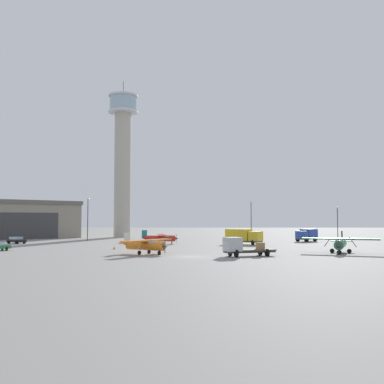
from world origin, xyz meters
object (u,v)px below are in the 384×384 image
(truck_flatbed_silver, at_px, (242,247))
(truck_box_blue, at_px, (307,234))
(car_black, at_px, (16,240))
(light_post_centre, at_px, (338,220))
(traffic_cone_near_left, at_px, (114,247))
(airplane_orange, at_px, (145,244))
(truck_box_yellow, at_px, (243,236))
(airplane_green, at_px, (340,243))
(light_post_north, at_px, (251,216))
(light_post_east, at_px, (88,216))
(control_tower, at_px, (123,154))
(airplane_red, at_px, (160,238))

(truck_flatbed_silver, relative_size, truck_box_blue, 1.30)
(car_black, bearing_deg, light_post_centre, 42.74)
(truck_flatbed_silver, xyz_separation_m, traffic_cone_near_left, (-19.53, 14.13, -0.95))
(airplane_orange, relative_size, light_post_centre, 1.18)
(car_black, bearing_deg, traffic_cone_near_left, -3.00)
(airplane_orange, xyz_separation_m, truck_box_yellow, (16.52, 24.46, 0.30))
(airplane_green, relative_size, light_post_centre, 1.34)
(truck_flatbed_silver, bearing_deg, light_post_north, -118.20)
(light_post_east, height_order, light_post_north, light_post_east)
(truck_box_yellow, relative_size, car_black, 1.67)
(truck_flatbed_silver, bearing_deg, car_black, -55.33)
(control_tower, relative_size, car_black, 9.99)
(car_black, relative_size, light_post_east, 0.45)
(truck_box_blue, distance_m, car_black, 61.56)
(truck_box_blue, distance_m, light_post_centre, 9.12)
(truck_box_yellow, distance_m, light_post_east, 36.63)
(truck_box_yellow, bearing_deg, car_black, -149.97)
(truck_flatbed_silver, height_order, light_post_centre, light_post_centre)
(airplane_green, bearing_deg, traffic_cone_near_left, -81.68)
(airplane_green, height_order, airplane_orange, airplane_green)
(airplane_orange, distance_m, truck_box_yellow, 29.52)
(truck_flatbed_silver, bearing_deg, truck_box_blue, -134.90)
(car_black, relative_size, light_post_north, 0.46)
(truck_box_yellow, bearing_deg, light_post_centre, 65.51)
(airplane_green, xyz_separation_m, car_black, (-57.23, 24.73, -0.76))
(truck_flatbed_silver, bearing_deg, traffic_cone_near_left, -55.48)
(airplane_green, xyz_separation_m, light_post_centre, (11.54, 37.02, 3.27))
(truck_box_blue, xyz_separation_m, light_post_east, (-49.19, 2.08, 4.15))
(airplane_orange, bearing_deg, light_post_east, 145.98)
(airplane_green, bearing_deg, control_tower, -122.36)
(car_black, bearing_deg, airplane_orange, -10.29)
(truck_box_blue, bearing_deg, car_black, -36.81)
(airplane_orange, bearing_deg, light_post_centre, 76.11)
(car_black, bearing_deg, control_tower, 96.84)
(truck_box_yellow, relative_size, light_post_east, 0.75)
(car_black, bearing_deg, truck_box_yellow, 29.51)
(control_tower, height_order, truck_box_yellow, control_tower)
(light_post_north, bearing_deg, airplane_green, -81.80)
(truck_box_blue, xyz_separation_m, light_post_centre, (7.88, 3.30, 3.21))
(truck_box_yellow, bearing_deg, truck_box_blue, 69.78)
(airplane_red, bearing_deg, traffic_cone_near_left, -119.51)
(car_black, height_order, light_post_north, light_post_north)
(airplane_red, relative_size, truck_flatbed_silver, 1.30)
(control_tower, relative_size, traffic_cone_near_left, 72.81)
(truck_flatbed_silver, xyz_separation_m, light_post_centre, (26.51, 42.71, 3.52))
(airplane_green, distance_m, car_black, 62.35)
(control_tower, xyz_separation_m, truck_flatbed_silver, (26.32, -63.44, -21.91))
(airplane_orange, distance_m, truck_flatbed_silver, 13.73)
(truck_box_yellow, relative_size, light_post_north, 0.76)
(control_tower, relative_size, light_post_east, 4.51)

